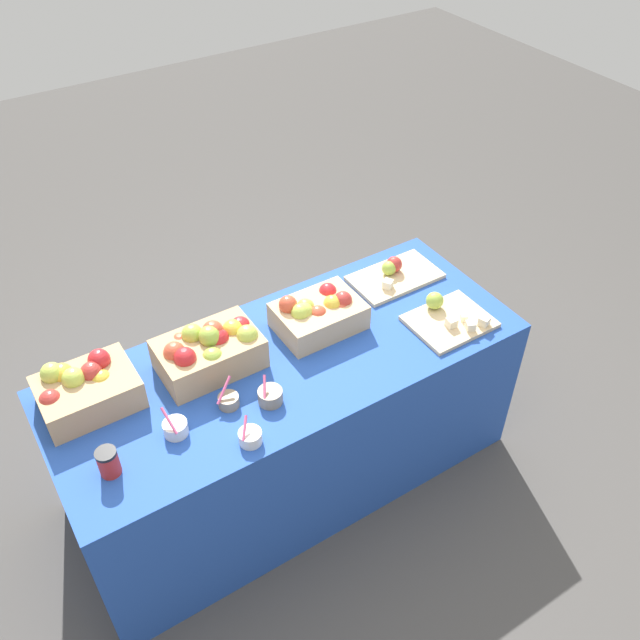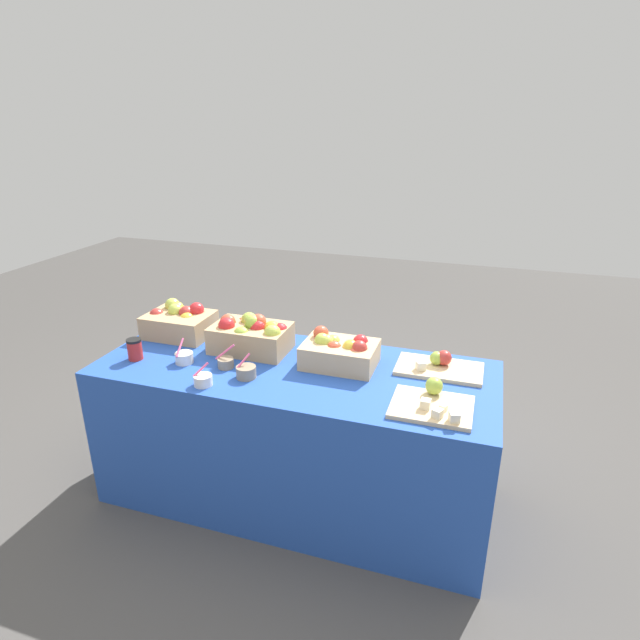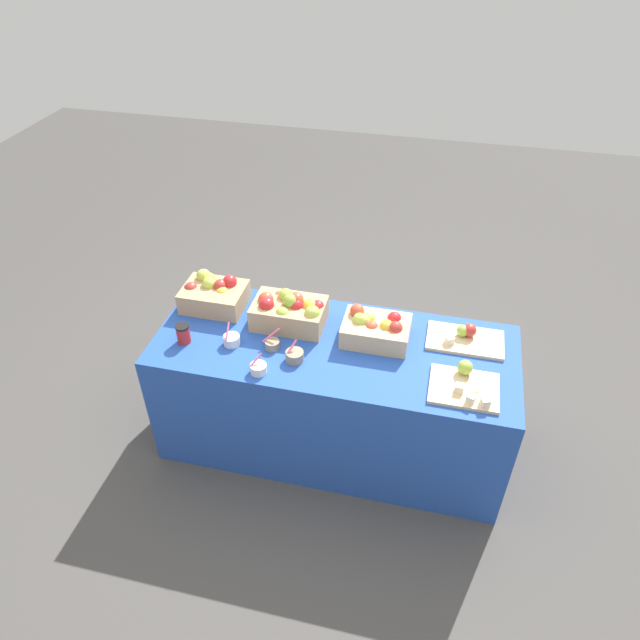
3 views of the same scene
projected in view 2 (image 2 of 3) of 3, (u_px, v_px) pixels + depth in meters
name	position (u px, v px, depth m)	size (l,w,h in m)	color
ground_plane	(297.00, 493.00, 2.78)	(10.00, 10.00, 0.00)	#474442
table	(296.00, 433.00, 2.65)	(1.90, 0.76, 0.74)	#234CAD
apple_crate_left	(179.00, 321.00, 2.86)	(0.34, 0.26, 0.18)	tan
apple_crate_middle	(252.00, 334.00, 2.66)	(0.39, 0.25, 0.19)	tan
apple_crate_right	(340.00, 352.00, 2.51)	(0.35, 0.25, 0.17)	tan
cutting_board_front	(433.00, 403.00, 2.16)	(0.33, 0.27, 0.09)	#D1B284
cutting_board_back	(439.00, 366.00, 2.48)	(0.40, 0.23, 0.09)	#D1B284
sample_bowl_near	(184.00, 358.00, 2.55)	(0.09, 0.09, 0.11)	silver
sample_bowl_mid	(226.00, 362.00, 2.50)	(0.09, 0.08, 0.11)	gray
sample_bowl_far	(246.00, 372.00, 2.40)	(0.09, 0.09, 0.11)	gray
sample_bowl_extra	(203.00, 380.00, 2.33)	(0.08, 0.09, 0.10)	silver
coffee_cup	(135.00, 349.00, 2.58)	(0.07, 0.07, 0.11)	red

